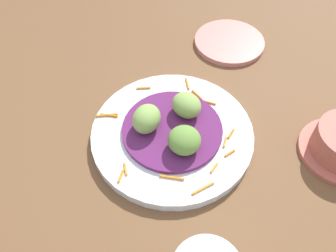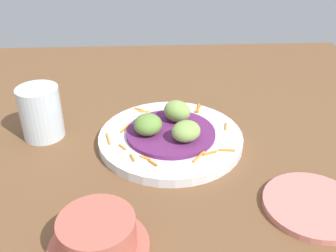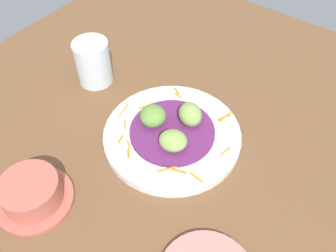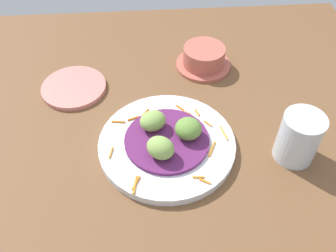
{
  "view_description": "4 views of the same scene",
  "coord_description": "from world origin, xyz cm",
  "px_view_note": "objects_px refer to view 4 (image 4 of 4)",
  "views": [
    {
      "loc": [
        -32.92,
        9.66,
        49.32
      ],
      "look_at": [
        -0.22,
        -0.15,
        5.65
      ],
      "focal_mm": 36.37,
      "sensor_mm": 36.0,
      "label": 1
    },
    {
      "loc": [
        -3.64,
        -63.45,
        42.97
      ],
      "look_at": [
        -0.54,
        -1.59,
        6.05
      ],
      "focal_mm": 41.66,
      "sensor_mm": 36.0,
      "label": 2
    },
    {
      "loc": [
        26.77,
        -38.5,
        58.59
      ],
      "look_at": [
        -0.8,
        -1.27,
        5.51
      ],
      "focal_mm": 38.73,
      "sensor_mm": 36.0,
      "label": 3
    },
    {
      "loc": [
        3.28,
        45.72,
        58.67
      ],
      "look_at": [
        -0.34,
        -2.46,
        6.6
      ],
      "focal_mm": 38.82,
      "sensor_mm": 36.0,
      "label": 4
    }
  ],
  "objects_px": {
    "main_plate": "(167,144)",
    "side_plate_small": "(74,87)",
    "guac_scoop_center": "(188,129)",
    "terracotta_bowl": "(204,58)",
    "guac_scoop_left": "(161,148)",
    "guac_scoop_right": "(153,121)",
    "water_glass": "(299,138)"
  },
  "relations": [
    {
      "from": "main_plate",
      "to": "side_plate_small",
      "type": "distance_m",
      "value": 0.28
    },
    {
      "from": "guac_scoop_center",
      "to": "terracotta_bowl",
      "type": "height_order",
      "value": "guac_scoop_center"
    },
    {
      "from": "guac_scoop_left",
      "to": "side_plate_small",
      "type": "relative_size",
      "value": 0.36
    },
    {
      "from": "side_plate_small",
      "to": "terracotta_bowl",
      "type": "height_order",
      "value": "terracotta_bowl"
    },
    {
      "from": "guac_scoop_left",
      "to": "terracotta_bowl",
      "type": "height_order",
      "value": "guac_scoop_left"
    },
    {
      "from": "side_plate_small",
      "to": "terracotta_bowl",
      "type": "distance_m",
      "value": 0.32
    },
    {
      "from": "main_plate",
      "to": "terracotta_bowl",
      "type": "height_order",
      "value": "terracotta_bowl"
    },
    {
      "from": "guac_scoop_right",
      "to": "main_plate",
      "type": "bearing_deg",
      "value": 128.67
    },
    {
      "from": "side_plate_small",
      "to": "terracotta_bowl",
      "type": "bearing_deg",
      "value": -168.4
    },
    {
      "from": "guac_scoop_right",
      "to": "terracotta_bowl",
      "type": "bearing_deg",
      "value": -121.22
    },
    {
      "from": "guac_scoop_center",
      "to": "side_plate_small",
      "type": "distance_m",
      "value": 0.31
    },
    {
      "from": "guac_scoop_right",
      "to": "terracotta_bowl",
      "type": "distance_m",
      "value": 0.26
    },
    {
      "from": "guac_scoop_center",
      "to": "terracotta_bowl",
      "type": "relative_size",
      "value": 0.39
    },
    {
      "from": "guac_scoop_center",
      "to": "guac_scoop_right",
      "type": "xyz_separation_m",
      "value": [
        0.07,
        -0.03,
        -0.0
      ]
    },
    {
      "from": "side_plate_small",
      "to": "guac_scoop_center",
      "type": "bearing_deg",
      "value": 143.0
    },
    {
      "from": "side_plate_small",
      "to": "terracotta_bowl",
      "type": "xyz_separation_m",
      "value": [
        -0.31,
        -0.06,
        0.02
      ]
    },
    {
      "from": "terracotta_bowl",
      "to": "main_plate",
      "type": "bearing_deg",
      "value": 66.93
    },
    {
      "from": "guac_scoop_left",
      "to": "terracotta_bowl",
      "type": "relative_size",
      "value": 0.4
    },
    {
      "from": "guac_scoop_right",
      "to": "guac_scoop_left",
      "type": "bearing_deg",
      "value": 98.67
    },
    {
      "from": "main_plate",
      "to": "guac_scoop_center",
      "type": "height_order",
      "value": "guac_scoop_center"
    },
    {
      "from": "main_plate",
      "to": "side_plate_small",
      "type": "relative_size",
      "value": 1.82
    },
    {
      "from": "main_plate",
      "to": "guac_scoop_left",
      "type": "xyz_separation_m",
      "value": [
        0.02,
        0.04,
        0.04
      ]
    },
    {
      "from": "main_plate",
      "to": "guac_scoop_right",
      "type": "distance_m",
      "value": 0.06
    },
    {
      "from": "main_plate",
      "to": "water_glass",
      "type": "height_order",
      "value": "water_glass"
    },
    {
      "from": "side_plate_small",
      "to": "water_glass",
      "type": "bearing_deg",
      "value": 152.94
    },
    {
      "from": "guac_scoop_center",
      "to": "side_plate_small",
      "type": "bearing_deg",
      "value": -37.0
    },
    {
      "from": "main_plate",
      "to": "terracotta_bowl",
      "type": "relative_size",
      "value": 2.01
    },
    {
      "from": "guac_scoop_center",
      "to": "guac_scoop_right",
      "type": "bearing_deg",
      "value": -21.33
    },
    {
      "from": "guac_scoop_left",
      "to": "guac_scoop_right",
      "type": "distance_m",
      "value": 0.07
    },
    {
      "from": "guac_scoop_left",
      "to": "side_plate_small",
      "type": "distance_m",
      "value": 0.3
    },
    {
      "from": "guac_scoop_left",
      "to": "terracotta_bowl",
      "type": "distance_m",
      "value": 0.32
    },
    {
      "from": "guac_scoop_left",
      "to": "main_plate",
      "type": "bearing_deg",
      "value": -111.33
    }
  ]
}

